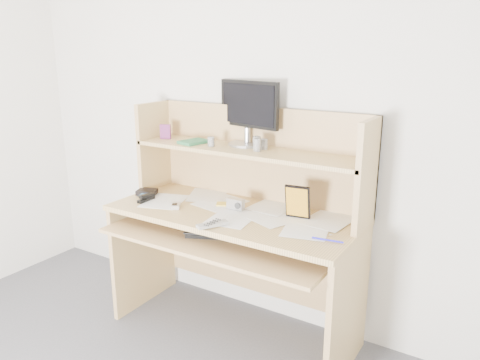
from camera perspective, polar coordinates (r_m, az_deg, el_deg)
The scene contains 19 objects.
back_wall at distance 2.74m, azimuth 2.73°, elevation 7.92°, with size 3.60×0.04×2.50m, color silver.
desk at distance 2.67m, azimuth 0.06°, elevation -4.57°, with size 1.40×0.70×1.30m.
paper_clutter at distance 2.59m, azimuth -0.88°, elevation -3.88°, with size 1.32×0.54×0.01m, color silver.
keyboard at distance 2.54m, azimuth -2.00°, elevation -6.45°, with size 0.42×0.29×0.03m.
tv_remote at distance 2.37m, azimuth -3.38°, elevation -5.43°, with size 0.05×0.16×0.02m, color gray.
flip_phone at distance 2.67m, azimuth -7.83°, elevation -3.04°, with size 0.04×0.08×0.02m, color silver.
stapler at distance 2.82m, azimuth -11.39°, elevation -2.06°, with size 0.03×0.12×0.04m, color black.
wallet at distance 2.94m, azimuth -11.28°, elevation -1.43°, with size 0.11×0.09×0.03m, color black.
sticky_note_pad at distance 2.71m, azimuth -2.16°, elevation -2.96°, with size 0.07×0.07×0.01m, color yellow.
digital_camera at distance 2.61m, azimuth -0.54°, elevation -2.93°, with size 0.10×0.04×0.06m, color #A9A9AB.
game_case at distance 2.46m, azimuth 7.04°, elevation -2.67°, with size 0.13×0.01×0.18m, color black.
blue_pen at distance 2.23m, azimuth 10.63°, elevation -7.20°, with size 0.01×0.01×0.15m, color #201CD3.
card_box at distance 2.94m, azimuth -9.08°, elevation 5.84°, with size 0.06×0.02×0.09m, color #A51D16.
shelf_book at distance 2.79m, azimuth -5.64°, elevation 4.66°, with size 0.12×0.16×0.02m, color #388C5D.
chip_stack_a at distance 2.69m, azimuth -3.55°, elevation 4.69°, with size 0.04×0.04×0.05m, color black.
chip_stack_b at distance 2.61m, azimuth 2.06°, elevation 4.57°, with size 0.04×0.04×0.07m, color white.
chip_stack_c at distance 2.60m, azimuth 2.89°, elevation 4.38°, with size 0.05×0.05×0.06m, color black.
chip_stack_d at distance 2.55m, azimuth 2.13°, elevation 4.31°, with size 0.04×0.04×0.07m, color white.
monitor at distance 2.71m, azimuth 1.05°, elevation 8.41°, with size 0.42×0.21×0.37m.
Camera 1 is at (1.32, -0.57, 1.62)m, focal length 35.00 mm.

